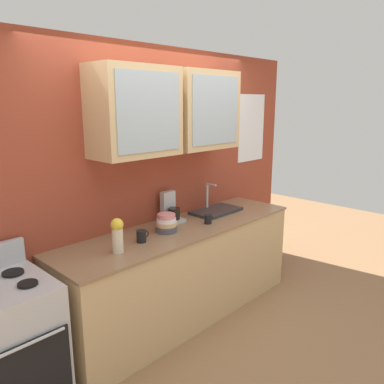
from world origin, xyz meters
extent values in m
plane|color=#936B47|center=(0.00, 0.00, 0.00)|extent=(10.00, 10.00, 0.00)
cube|color=#993D28|center=(0.00, 0.39, 1.27)|extent=(4.06, 0.10, 2.55)
cube|color=tan|center=(-0.40, 0.15, 1.96)|extent=(0.75, 0.37, 0.74)
cube|color=#9EADB7|center=(-0.40, -0.04, 1.96)|extent=(0.63, 0.01, 0.63)
cube|color=tan|center=(0.40, 0.15, 1.96)|extent=(0.75, 0.37, 0.74)
cube|color=#9EADB7|center=(0.40, -0.04, 1.96)|extent=(0.63, 0.01, 0.63)
cube|color=white|center=(1.51, 0.33, 1.73)|extent=(0.50, 0.01, 0.80)
cube|color=tan|center=(0.00, 0.00, 0.44)|extent=(2.52, 0.66, 0.88)
cube|color=#8C6B4C|center=(0.00, 0.00, 0.89)|extent=(2.55, 0.68, 0.02)
cube|color=silver|center=(-1.64, 0.00, 0.45)|extent=(0.61, 0.62, 0.91)
cube|color=black|center=(-1.64, -0.32, 0.38)|extent=(0.57, 0.01, 0.54)
cylinder|color=silver|center=(-1.64, -0.34, 0.65)|extent=(0.49, 0.02, 0.02)
cylinder|color=black|center=(-1.51, -0.12, 0.92)|extent=(0.13, 0.13, 0.02)
cylinder|color=black|center=(-1.51, 0.12, 0.92)|extent=(0.14, 0.14, 0.02)
cube|color=#2D2D30|center=(0.58, 0.09, 0.92)|extent=(0.54, 0.31, 0.03)
cylinder|color=silver|center=(0.58, 0.22, 1.06)|extent=(0.02, 0.02, 0.26)
cylinder|color=silver|center=(0.58, 0.16, 1.19)|extent=(0.02, 0.12, 0.02)
cylinder|color=#4C4C54|center=(-0.20, 0.02, 0.93)|extent=(0.20, 0.20, 0.05)
cylinder|color=#E0AD7F|center=(-0.20, 0.02, 0.97)|extent=(0.19, 0.19, 0.05)
cylinder|color=white|center=(-0.20, 0.02, 1.01)|extent=(0.17, 0.17, 0.05)
cylinder|color=#D87F84|center=(-0.20, 0.02, 1.04)|extent=(0.16, 0.16, 0.05)
cylinder|color=beige|center=(-0.79, -0.08, 1.00)|extent=(0.09, 0.09, 0.19)
sphere|color=yellow|center=(-0.79, -0.08, 1.13)|extent=(0.10, 0.10, 0.10)
cylinder|color=black|center=(0.23, -0.10, 0.95)|extent=(0.07, 0.07, 0.09)
torus|color=black|center=(0.28, -0.10, 0.95)|extent=(0.05, 0.01, 0.05)
cylinder|color=black|center=(-0.52, -0.03, 0.96)|extent=(0.08, 0.08, 0.10)
torus|color=black|center=(-0.47, -0.03, 0.96)|extent=(0.06, 0.01, 0.06)
cube|color=#B7B7BC|center=(0.05, 0.19, 0.92)|extent=(0.17, 0.20, 0.03)
cylinder|color=black|center=(0.05, 0.17, 0.99)|extent=(0.11, 0.11, 0.11)
cube|color=#B7B7BC|center=(0.05, 0.26, 1.07)|extent=(0.15, 0.06, 0.26)
camera|label=1|loc=(-2.39, -2.42, 2.04)|focal=35.86mm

